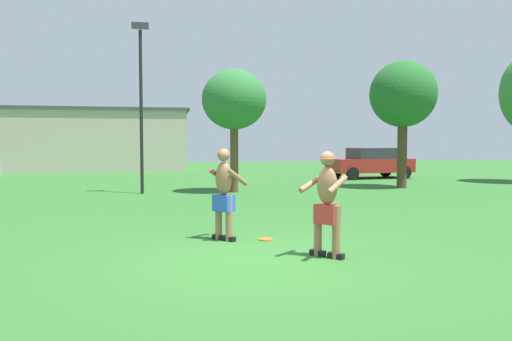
% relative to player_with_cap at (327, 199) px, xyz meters
% --- Properties ---
extents(ground_plane, '(80.00, 80.00, 0.00)m').
position_rel_player_with_cap_xyz_m(ground_plane, '(-1.12, 0.08, -0.94)').
color(ground_plane, '#2D6628').
extents(player_with_cap, '(0.81, 0.79, 1.72)m').
position_rel_player_with_cap_xyz_m(player_with_cap, '(0.00, 0.00, 0.00)').
color(player_with_cap, black).
rests_on(player_with_cap, ground_plane).
extents(player_in_blue, '(0.79, 0.81, 1.73)m').
position_rel_player_with_cap_xyz_m(player_in_blue, '(-1.44, 1.69, -0.02)').
color(player_in_blue, black).
rests_on(player_in_blue, ground_plane).
extents(frisbee, '(0.27, 0.27, 0.03)m').
position_rel_player_with_cap_xyz_m(frisbee, '(-0.66, 1.55, -0.93)').
color(frisbee, orange).
rests_on(frisbee, ground_plane).
extents(car_red_mid_lot, '(4.48, 2.42, 1.58)m').
position_rel_player_with_cap_xyz_m(car_red_mid_lot, '(8.14, 16.45, -0.12)').
color(car_red_mid_lot, maroon).
rests_on(car_red_mid_lot, ground_plane).
extents(lamp_post, '(0.60, 0.24, 6.11)m').
position_rel_player_with_cap_xyz_m(lamp_post, '(-3.29, 10.72, 2.77)').
color(lamp_post, black).
rests_on(lamp_post, ground_plane).
extents(outbuilding_behind_lot, '(11.71, 6.91, 4.09)m').
position_rel_player_with_cap_xyz_m(outbuilding_behind_lot, '(-6.61, 27.61, 1.11)').
color(outbuilding_behind_lot, '#B2A893').
rests_on(outbuilding_behind_lot, ground_plane).
extents(tree_left_field, '(2.68, 2.68, 5.16)m').
position_rel_player_with_cap_xyz_m(tree_left_field, '(7.06, 11.04, 2.82)').
color(tree_left_field, '#4C3823').
rests_on(tree_left_field, ground_plane).
extents(tree_right_field, '(2.39, 2.39, 4.56)m').
position_rel_player_with_cap_xyz_m(tree_right_field, '(0.07, 10.61, 2.46)').
color(tree_right_field, brown).
rests_on(tree_right_field, ground_plane).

